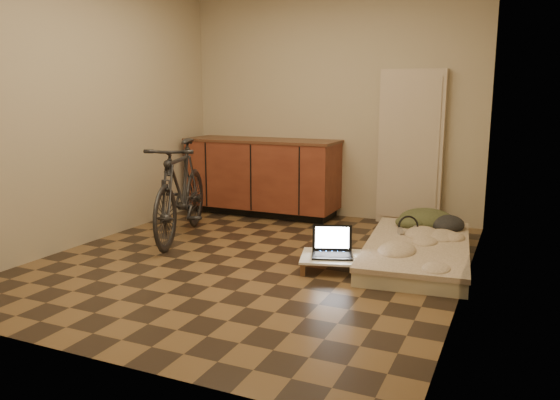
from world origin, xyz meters
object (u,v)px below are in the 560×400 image
at_px(bicycle, 181,185).
at_px(lap_desk, 344,258).
at_px(futon, 417,251).
at_px(laptop, 332,249).

xyz_separation_m(bicycle, lap_desk, (1.80, -0.30, -0.44)).
height_order(futon, laptop, laptop).
height_order(bicycle, laptop, bicycle).
height_order(bicycle, futon, bicycle).
bearing_deg(laptop, bicycle, 150.66).
bearing_deg(lap_desk, bicycle, 154.67).
bearing_deg(futon, bicycle, -179.81).
relative_size(bicycle, laptop, 4.08).
bearing_deg(futon, lap_desk, -138.25).
relative_size(futon, lap_desk, 2.34).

